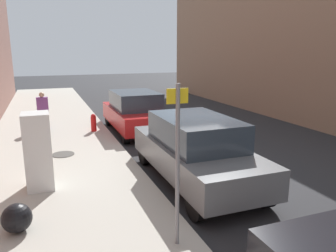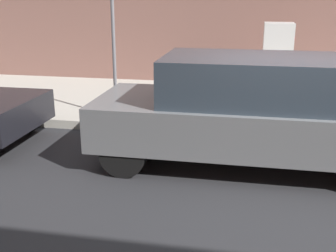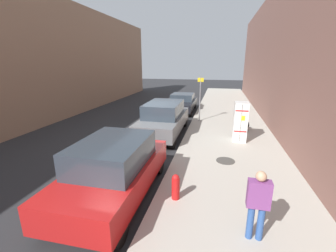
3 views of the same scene
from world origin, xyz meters
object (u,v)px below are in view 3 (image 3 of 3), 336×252
(discarded_refrigerator, at_px, (240,122))
(parked_suv_gray, at_px, (164,118))
(street_sign_post, at_px, (200,97))
(fire_hydrant, at_px, (176,186))
(trash_bag, at_px, (244,125))
(parked_sedan_dark, at_px, (182,103))
(pedestrian_walking_far, at_px, (258,202))
(parked_suv_red, at_px, (114,169))

(discarded_refrigerator, relative_size, parked_suv_gray, 0.38)
(street_sign_post, relative_size, fire_hydrant, 3.83)
(trash_bag, bearing_deg, parked_sedan_dark, -47.77)
(pedestrian_walking_far, bearing_deg, trash_bag, 0.23)
(trash_bag, distance_m, parked_suv_red, 8.41)
(parked_sedan_dark, bearing_deg, trash_bag, 132.23)
(parked_sedan_dark, height_order, parked_suv_red, parked_suv_red)
(fire_hydrant, distance_m, parked_sedan_dark, 12.04)
(parked_suv_red, bearing_deg, fire_hydrant, -179.74)
(trash_bag, bearing_deg, parked_suv_red, 59.74)
(pedestrian_walking_far, bearing_deg, discarded_refrigerator, 2.74)
(fire_hydrant, relative_size, trash_bag, 1.33)
(fire_hydrant, xyz_separation_m, pedestrian_walking_far, (-1.90, 1.05, 0.52))
(street_sign_post, relative_size, pedestrian_walking_far, 1.76)
(trash_bag, height_order, parked_suv_gray, parked_suv_gray)
(trash_bag, height_order, parked_sedan_dark, parked_sedan_dark)
(discarded_refrigerator, xyz_separation_m, fire_hydrant, (2.04, 5.29, -0.55))
(parked_sedan_dark, bearing_deg, pedestrian_walking_far, 105.85)
(trash_bag, distance_m, parked_suv_gray, 4.47)
(fire_hydrant, height_order, parked_suv_red, parked_suv_red)
(trash_bag, bearing_deg, street_sign_post, -28.11)
(trash_bag, bearing_deg, fire_hydrant, 71.31)
(trash_bag, xyz_separation_m, parked_suv_red, (4.23, 7.25, 0.43))
(discarded_refrigerator, relative_size, street_sign_post, 0.67)
(fire_hydrant, relative_size, parked_sedan_dark, 0.17)
(pedestrian_walking_far, bearing_deg, parked_suv_gray, 31.94)
(parked_suv_gray, relative_size, parked_suv_red, 1.10)
(discarded_refrigerator, xyz_separation_m, parked_suv_gray, (3.82, -0.61, -0.19))
(parked_suv_red, bearing_deg, trash_bag, -120.26)
(street_sign_post, distance_m, parked_suv_red, 8.83)
(fire_hydrant, distance_m, parked_suv_red, 1.81)
(discarded_refrigerator, distance_m, street_sign_post, 4.03)
(street_sign_post, distance_m, parked_suv_gray, 3.29)
(fire_hydrant, bearing_deg, pedestrian_walking_far, 151.05)
(street_sign_post, height_order, pedestrian_walking_far, street_sign_post)
(discarded_refrigerator, height_order, parked_suv_gray, discarded_refrigerator)
(fire_hydrant, height_order, trash_bag, fire_hydrant)
(street_sign_post, bearing_deg, fire_hydrant, 90.92)
(street_sign_post, distance_m, pedestrian_walking_far, 9.91)
(discarded_refrigerator, bearing_deg, trash_bag, -101.83)
(parked_suv_gray, height_order, parked_suv_red, parked_suv_gray)
(discarded_refrigerator, xyz_separation_m, street_sign_post, (2.18, -3.34, 0.61))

